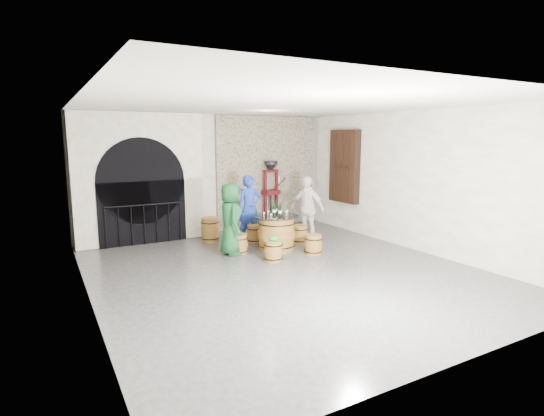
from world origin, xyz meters
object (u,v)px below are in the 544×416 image
barrel_stool_near_right (313,244)px  wine_bottle_right (276,209)px  person_blue (250,208)px  person_white (307,209)px  barrel_stool_near_left (273,251)px  barrel_stool_right (300,234)px  side_barrel (210,230)px  wine_bottle_left (274,210)px  corking_press (271,189)px  barrel_table (276,233)px  wine_bottle_center (280,211)px  barrel_stool_far (255,234)px  person_green (231,219)px  barrel_stool_left (239,244)px

barrel_stool_near_right → wine_bottle_right: size_ratio=1.37×
person_blue → person_white: 1.45m
barrel_stool_near_left → barrel_stool_right: bearing=38.1°
side_barrel → wine_bottle_left: bearing=-54.0°
corking_press → side_barrel: bearing=-170.3°
wine_bottle_right → barrel_stool_near_left: bearing=-121.9°
barrel_stool_near_left → person_blue: 2.01m
barrel_stool_near_right → barrel_stool_near_left: (-1.05, -0.04, 0.00)m
barrel_stool_right → corking_press: (0.24, 1.93, 0.90)m
barrel_table → side_barrel: (-1.06, 1.52, -0.10)m
barrel_stool_right → wine_bottle_center: wine_bottle_center is taller
barrel_stool_far → person_green: (-0.96, -0.73, 0.59)m
barrel_stool_far → corking_press: bearing=48.2°
side_barrel → barrel_stool_near_right: bearing=-54.1°
barrel_stool_near_right → person_white: person_white is taller
barrel_stool_far → wine_bottle_center: wine_bottle_center is taller
person_white → corking_press: (-0.03, 1.83, 0.30)m
barrel_stool_far → wine_bottle_center: (0.15, -0.99, 0.72)m
barrel_table → wine_bottle_right: wine_bottle_right is taller
barrel_stool_right → wine_bottle_center: (-0.81, -0.40, 0.72)m
barrel_stool_far → side_barrel: 1.14m
person_green → person_blue: size_ratio=0.97×
barrel_stool_right → barrel_stool_left: bearing=-174.5°
barrel_stool_near_right → person_green: 1.94m
person_white → corking_press: size_ratio=0.85×
wine_bottle_center → side_barrel: size_ratio=0.53×
barrel_table → wine_bottle_right: size_ratio=3.24×
barrel_stool_near_left → person_green: size_ratio=0.28×
barrel_table → wine_bottle_left: bearing=99.5°
barrel_stool_near_right → person_blue: bearing=110.7°
barrel_stool_near_right → person_green: bearing=151.7°
person_blue → corking_press: size_ratio=0.87×
person_green → person_white: person_white is taller
barrel_stool_far → side_barrel: bearing=146.7°
barrel_stool_left → side_barrel: size_ratio=0.73×
barrel_stool_right → person_blue: person_blue is taller
person_green → person_blue: 1.34m
person_white → wine_bottle_right: bearing=-101.5°
person_white → wine_bottle_left: size_ratio=5.05×
barrel_stool_left → wine_bottle_left: bearing=-3.7°
person_blue → side_barrel: size_ratio=2.74×
wine_bottle_left → barrel_stool_left: bearing=176.3°
wine_bottle_center → side_barrel: (-1.10, 1.61, -0.64)m
wine_bottle_right → person_green: bearing=-178.5°
corking_press → person_green: bearing=-145.0°
barrel_stool_far → barrel_stool_right: size_ratio=1.00×
barrel_stool_far → person_white: 1.45m
wine_bottle_right → corking_press: corking_press is taller
person_blue → wine_bottle_right: person_blue is taller
barrel_stool_left → wine_bottle_left: (0.88, -0.06, 0.72)m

